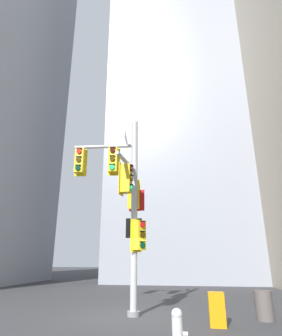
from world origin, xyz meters
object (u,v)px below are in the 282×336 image
fire_hydrant (178,330)px  newspaper_box (217,309)px  signal_pole_assembly (123,194)px  trash_bin (264,305)px

fire_hydrant → newspaper_box: 2.76m
signal_pole_assembly → trash_bin: signal_pole_assembly is taller
fire_hydrant → newspaper_box: newspaper_box is taller
signal_pole_assembly → trash_bin: (4.55, 0.12, -3.72)m
newspaper_box → trash_bin: 1.91m
signal_pole_assembly → fire_hydrant: signal_pole_assembly is taller
signal_pole_assembly → newspaper_box: signal_pole_assembly is taller
fire_hydrant → trash_bin: size_ratio=0.98×
fire_hydrant → signal_pole_assembly: bearing=119.1°
fire_hydrant → trash_bin: trash_bin is taller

